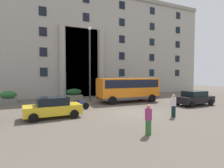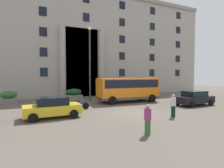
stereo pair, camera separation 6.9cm
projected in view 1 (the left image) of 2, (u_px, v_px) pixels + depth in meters
The scene contains 14 objects.
ground_plane at pixel (134, 114), 14.87m from camera, with size 80.00×64.00×0.12m, color #5C544A.
office_building_facade at pixel (78, 46), 30.28m from camera, with size 43.67×9.69×15.87m.
orange_minibus at pixel (128, 88), 20.87m from camera, with size 7.05×2.97×2.73m.
bus_stop_sign at pixel (153, 87), 24.18m from camera, with size 0.44×0.08×2.53m.
hedge_planter_east at pixel (128, 91), 26.71m from camera, with size 1.58×0.96×1.45m.
hedge_planter_west at pixel (8, 97), 20.28m from camera, with size 1.81×1.00×1.33m.
hedge_planter_entrance_right at pixel (74, 94), 23.31m from camera, with size 2.11×0.97×1.34m.
parked_estate_mid at pixel (194, 98), 18.59m from camera, with size 4.04×2.03×1.48m.
parked_coupe_end at pixel (53, 107), 13.17m from camera, with size 3.98×2.04×1.50m.
scooter_by_planter at pixel (78, 105), 16.29m from camera, with size 1.90×0.55×0.89m.
motorcycle_far_end at pixel (43, 107), 15.00m from camera, with size 2.03×0.72×0.89m.
pedestrian_woman_with_bag at pixel (148, 120), 9.40m from camera, with size 0.36×0.36×1.58m.
pedestrian_child_trailing at pixel (174, 106), 13.39m from camera, with size 0.36×0.36×1.68m.
lamppost_plaza_centre at pixel (90, 59), 21.58m from camera, with size 0.40×0.40×8.77m.
Camera 1 is at (-7.91, -12.56, 3.08)m, focal length 29.28 mm.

